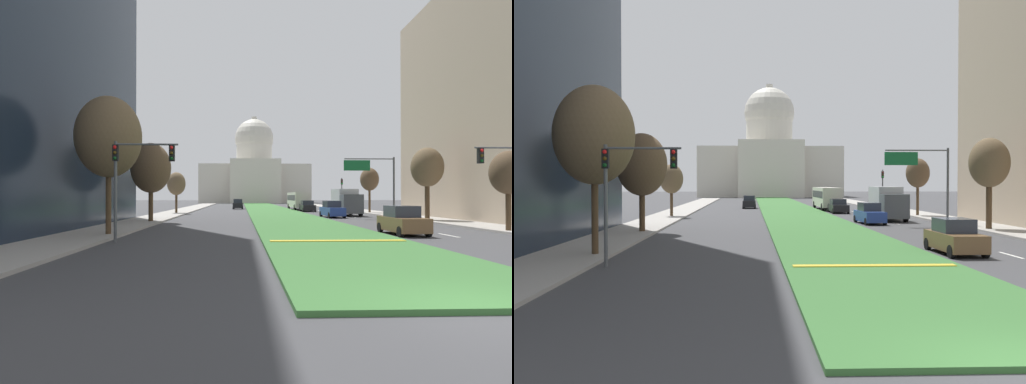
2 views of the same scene
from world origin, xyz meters
TOP-DOWN VIEW (x-y plane):
  - ground_plane at (0.00, 64.76)m, footprint 284.93×284.93m
  - grass_median at (0.00, 58.28)m, footprint 7.50×116.56m
  - median_curb_nose at (0.00, 12.00)m, footprint 6.75×0.50m
  - lane_dashes_right at (7.76, 48.69)m, footprint 0.16×66.59m
  - sidewalk_left at (-13.76, 51.81)m, footprint 4.00×116.56m
  - sidewalk_right at (13.76, 51.81)m, footprint 4.00×116.56m
  - capitol_building at (0.00, 128.72)m, footprint 36.06×23.13m
  - traffic_light_near_left at (-10.42, 13.08)m, footprint 3.34×0.35m
  - traffic_light_far_right at (11.26, 55.27)m, footprint 0.28×0.35m
  - overhead_guide_sign at (9.43, 34.19)m, footprint 5.47×0.20m
  - street_tree_left_near at (-12.62, 16.23)m, footprint 3.84×3.84m
  - street_tree_right_near at (12.56, 17.59)m, footprint 2.27×2.27m
  - street_tree_left_mid at (-12.79, 28.32)m, footprint 3.56×3.56m
  - street_tree_right_mid at (12.72, 29.28)m, footprint 2.96×2.96m
  - street_tree_left_far at (-13.25, 45.63)m, footprint 2.42×2.42m
  - street_tree_right_far at (12.65, 45.92)m, footprint 2.48×2.48m
  - sedan_lead_stopped at (5.19, 16.68)m, footprint 1.90×4.17m
  - sedan_midblock at (5.31, 36.27)m, footprint 2.04×4.56m
  - sedan_distant at (5.35, 52.82)m, footprint 1.98×4.51m
  - sedan_far_horizon at (-5.21, 64.87)m, footprint 1.90×4.19m
  - box_truck_delivery at (7.98, 40.38)m, footprint 2.40×6.40m
  - city_bus at (5.19, 61.32)m, footprint 2.62×11.00m

SIDE VIEW (x-z plane):
  - ground_plane at x=0.00m, z-range 0.00..0.00m
  - lane_dashes_right at x=7.76m, z-range 0.00..0.01m
  - grass_median at x=0.00m, z-range 0.00..0.14m
  - sidewalk_left at x=-13.76m, z-range 0.00..0.15m
  - sidewalk_right at x=13.76m, z-range 0.00..0.15m
  - median_curb_nose at x=0.00m, z-range 0.14..0.18m
  - sedan_distant at x=5.35m, z-range -0.05..1.62m
  - sedan_lead_stopped at x=5.19m, z-range -0.06..1.71m
  - sedan_far_horizon at x=-5.21m, z-range -0.06..1.74m
  - sedan_midblock at x=5.31m, z-range -0.07..1.78m
  - box_truck_delivery at x=7.98m, z-range 0.08..3.28m
  - city_bus at x=5.19m, z-range 0.29..3.24m
  - traffic_light_far_right at x=11.26m, z-range 0.71..5.91m
  - traffic_light_near_left at x=-10.42m, z-range 1.20..6.40m
  - street_tree_right_near at x=12.56m, z-range 1.19..6.52m
  - street_tree_left_far at x=-13.25m, z-range 1.20..6.70m
  - street_tree_right_far at x=12.65m, z-range 1.49..7.67m
  - overhead_guide_sign at x=9.43m, z-range 1.39..7.89m
  - street_tree_left_mid at x=-12.79m, z-range 1.29..8.39m
  - street_tree_right_mid at x=12.72m, z-range 1.55..8.49m
  - street_tree_left_near at x=-12.62m, z-range 1.72..10.00m
  - capitol_building at x=0.00m, z-range -4.77..24.57m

